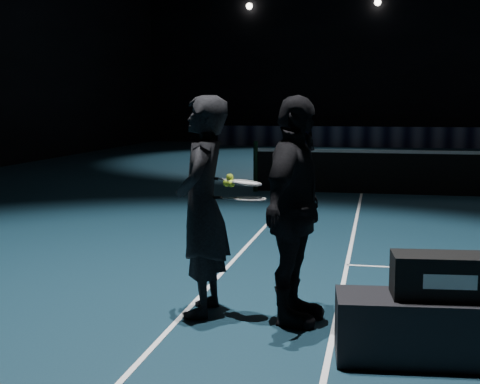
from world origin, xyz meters
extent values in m
plane|color=black|center=(0.00, 18.00, 5.00)|extent=(30.00, 0.00, 30.00)
cylinder|color=black|center=(-6.40, 0.00, 0.55)|extent=(0.10, 0.10, 1.10)
cube|color=black|center=(0.00, 15.50, 0.45)|extent=(22.00, 0.15, 0.90)
cube|color=black|center=(-3.25, -9.25, 0.24)|extent=(1.68, 0.71, 0.49)
cube|color=black|center=(-3.25, -9.25, 0.65)|extent=(0.85, 0.43, 0.33)
cube|color=white|center=(-3.25, -9.43, 0.65)|extent=(0.38, 0.04, 0.11)
imported|color=black|center=(-5.33, -8.51, 1.00)|extent=(0.51, 0.75, 1.99)
imported|color=black|center=(-4.48, -8.60, 1.00)|extent=(0.69, 1.24, 1.99)
camera|label=1|loc=(-3.78, -14.28, 1.92)|focal=50.00mm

